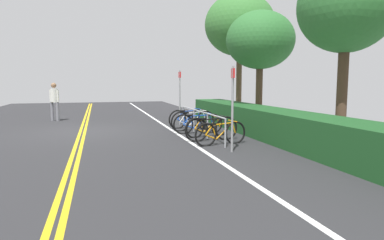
{
  "coord_description": "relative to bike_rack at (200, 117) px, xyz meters",
  "views": [
    {
      "loc": [
        12.99,
        0.56,
        1.82
      ],
      "look_at": [
        2.97,
        3.36,
        0.64
      ],
      "focal_mm": 31.72,
      "sensor_mm": 36.0,
      "label": 1
    }
  ],
  "objects": [
    {
      "name": "bike_lane_stripe_white",
      "position": [
        -2.0,
        -0.71,
        -0.61
      ],
      "size": [
        32.3,
        0.12,
        0.0
      ],
      "primitive_type": "cube",
      "color": "white",
      "rests_on": "ground_plane"
    },
    {
      "name": "tree_far_right",
      "position": [
        2.37,
        3.73,
        3.36
      ],
      "size": [
        2.81,
        2.81,
        5.36
      ],
      "color": "#473323",
      "rests_on": "ground_plane"
    },
    {
      "name": "centre_line_yellow_inner",
      "position": [
        -2.0,
        -4.01,
        -0.61
      ],
      "size": [
        32.3,
        0.1,
        0.0
      ],
      "primitive_type": "cube",
      "color": "gold",
      "rests_on": "ground_plane"
    },
    {
      "name": "bike_rack",
      "position": [
        0.0,
        0.0,
        0.0
      ],
      "size": [
        4.77,
        0.05,
        0.83
      ],
      "color": "#9EA0A5",
      "rests_on": "ground_plane"
    },
    {
      "name": "sign_post_far",
      "position": [
        2.95,
        -0.04,
        0.72
      ],
      "size": [
        0.36,
        0.1,
        2.21
      ],
      "color": "gray",
      "rests_on": "ground_plane"
    },
    {
      "name": "ground_plane",
      "position": [
        -2.0,
        -3.93,
        -0.64
      ],
      "size": [
        35.88,
        12.62,
        0.05
      ],
      "primitive_type": "cube",
      "color": "#2B2B2D"
    },
    {
      "name": "bicycle_0",
      "position": [
        -1.86,
        0.09,
        -0.25
      ],
      "size": [
        0.58,
        1.73,
        0.77
      ],
      "color": "black",
      "rests_on": "ground_plane"
    },
    {
      "name": "bicycle_5",
      "position": [
        1.92,
        0.03,
        -0.28
      ],
      "size": [
        0.47,
        1.66,
        0.72
      ],
      "color": "black",
      "rests_on": "ground_plane"
    },
    {
      "name": "hedge_backdrop",
      "position": [
        1.5,
        2.05,
        -0.15
      ],
      "size": [
        13.72,
        1.32,
        0.93
      ],
      "primitive_type": "cube",
      "color": "#1C4C21",
      "rests_on": "ground_plane"
    },
    {
      "name": "bicycle_2",
      "position": [
        -0.31,
        0.01,
        -0.27
      ],
      "size": [
        0.46,
        1.77,
        0.74
      ],
      "color": "black",
      "rests_on": "ground_plane"
    },
    {
      "name": "tree_near_left",
      "position": [
        -3.7,
        3.0,
        3.76
      ],
      "size": [
        3.2,
        3.2,
        5.81
      ],
      "color": "brown",
      "rests_on": "ground_plane"
    },
    {
      "name": "pedestrian",
      "position": [
        -5.77,
        -5.29,
        0.41
      ],
      "size": [
        0.32,
        0.43,
        1.76
      ],
      "color": "slate",
      "rests_on": "ground_plane"
    },
    {
      "name": "bicycle_1",
      "position": [
        -1.12,
        0.06,
        -0.25
      ],
      "size": [
        0.54,
        1.8,
        0.77
      ],
      "color": "black",
      "rests_on": "ground_plane"
    },
    {
      "name": "tree_mid",
      "position": [
        -1.35,
        2.86,
        2.8
      ],
      "size": [
        2.68,
        2.68,
        4.57
      ],
      "color": "#473323",
      "rests_on": "ground_plane"
    },
    {
      "name": "sign_post_near",
      "position": [
        -2.94,
        -0.01,
        0.75
      ],
      "size": [
        0.36,
        0.06,
        2.28
      ],
      "color": "gray",
      "rests_on": "ground_plane"
    },
    {
      "name": "centre_line_yellow_outer",
      "position": [
        -2.0,
        -3.85,
        -0.61
      ],
      "size": [
        32.3,
        0.1,
        0.0
      ],
      "primitive_type": "cube",
      "color": "gold",
      "rests_on": "ground_plane"
    },
    {
      "name": "bicycle_3",
      "position": [
        0.42,
        0.12,
        -0.3
      ],
      "size": [
        0.51,
        1.6,
        0.68
      ],
      "color": "black",
      "rests_on": "ground_plane"
    },
    {
      "name": "bicycle_4",
      "position": [
        1.17,
        0.01,
        -0.25
      ],
      "size": [
        0.46,
        1.77,
        0.78
      ],
      "color": "black",
      "rests_on": "ground_plane"
    }
  ]
}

